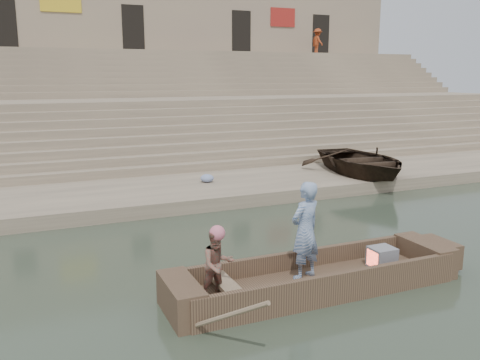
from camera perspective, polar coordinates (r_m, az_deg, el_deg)
ground at (r=11.89m, az=25.06°, el=-8.45°), size 120.00×120.00×0.00m
lower_landing at (r=17.90m, az=5.82°, el=-0.17°), size 32.00×4.00×0.40m
mid_landing at (r=24.46m, az=-2.71°, el=5.93°), size 32.00×3.00×2.80m
upper_landing at (r=31.01m, az=-7.36°, el=9.31°), size 32.00×3.00×5.20m
ghat_steps at (r=26.01m, az=-4.04°, el=7.15°), size 32.00×11.00×5.20m
building_wall at (r=34.89m, az=-9.37°, el=14.45°), size 32.00×5.07×11.20m
main_rowboat at (r=9.58m, az=8.48°, el=-11.55°), size 5.00×1.30×0.22m
rowboat_trim at (r=9.61m, az=9.60°, el=-10.26°), size 6.04×2.63×1.87m
standing_man at (r=9.27m, az=7.33°, el=-5.66°), size 0.76×0.62×1.81m
rowing_man at (r=8.45m, az=-2.53°, el=-9.48°), size 0.62×0.50×1.20m
television at (r=10.28m, az=15.60°, el=-8.37°), size 0.46×0.42×0.40m
beached_rowboat at (r=18.53m, az=13.50°, el=2.11°), size 3.75×4.93×0.96m
pedestrian at (r=35.08m, az=8.69°, el=15.13°), size 0.62×1.07×1.64m
cloth_bundles at (r=19.29m, az=15.22°, el=1.35°), size 13.26×1.74×0.26m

